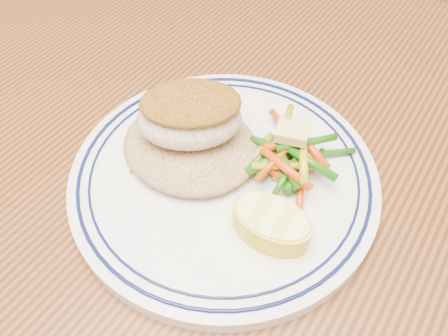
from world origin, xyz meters
TOP-DOWN VIEW (x-y plane):
  - dining_table at (0.00, 0.00)m, footprint 1.50×0.90m
  - plate at (-0.01, 0.03)m, footprint 0.27×0.27m
  - rice_pilaf at (-0.05, 0.03)m, footprint 0.13×0.11m
  - fish_fillet at (-0.05, 0.04)m, footprint 0.11×0.11m
  - vegetable_pile at (0.03, 0.06)m, footprint 0.11×0.10m
  - butter_pat at (0.03, 0.07)m, footprint 0.03×0.03m
  - lemon_wedge at (0.05, -0.00)m, footprint 0.07×0.06m

SIDE VIEW (x-z plane):
  - dining_table at x=0.00m, z-range 0.28..1.03m
  - plate at x=-0.01m, z-range 0.75..0.77m
  - rice_pilaf at x=-0.05m, z-range 0.77..0.79m
  - vegetable_pile at x=0.03m, z-range 0.76..0.79m
  - lemon_wedge at x=0.05m, z-range 0.77..0.79m
  - butter_pat at x=0.03m, z-range 0.79..0.80m
  - fish_fillet at x=-0.05m, z-range 0.78..0.83m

